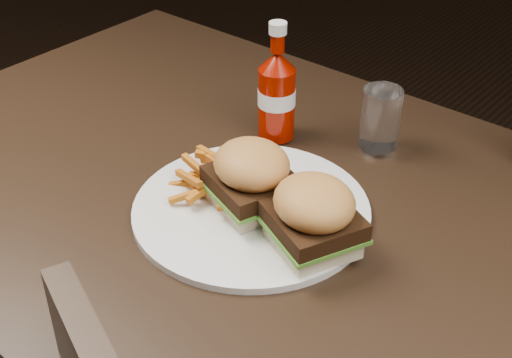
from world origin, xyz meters
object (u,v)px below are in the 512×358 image
Objects in this scene: plate at (251,210)px; ketchup_bottle at (277,103)px; dining_table at (245,200)px; tumbler at (381,118)px.

ketchup_bottle is (-0.10, 0.18, 0.06)m from plate.
plate reaches higher than dining_table.
ketchup_bottle is at bearing 111.47° from dining_table.
plate is 0.21m from ketchup_bottle.
tumbler reaches higher than plate.
ketchup_bottle reaches higher than tumbler.
dining_table is 0.06m from plate.
tumbler is at bearing 79.69° from plate.
dining_table is at bearing -68.53° from ketchup_bottle.
dining_table is 12.83× the size of tumbler.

